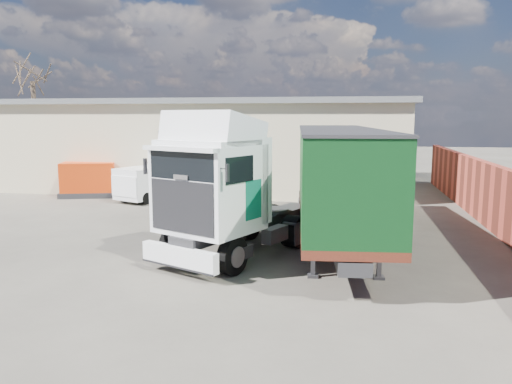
% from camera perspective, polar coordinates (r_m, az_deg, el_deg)
% --- Properties ---
extents(ground, '(120.00, 120.00, 0.00)m').
position_cam_1_polar(ground, '(16.85, -10.50, -6.47)').
color(ground, '#272520').
rests_on(ground, ground).
extents(warehouse, '(30.60, 12.60, 5.42)m').
position_cam_1_polar(warehouse, '(33.41, -10.46, 5.61)').
color(warehouse, beige).
rests_on(warehouse, ground).
extents(brick_boundary_wall, '(0.35, 26.00, 2.50)m').
position_cam_1_polar(brick_boundary_wall, '(22.11, 25.01, -0.23)').
color(brick_boundary_wall, maroon).
rests_on(brick_boundary_wall, ground).
extents(bare_tree, '(4.00, 4.00, 9.60)m').
position_cam_1_polar(bare_tree, '(42.68, -24.26, 12.71)').
color(bare_tree, '#382B21').
rests_on(bare_tree, ground).
extents(tractor_unit, '(5.04, 7.06, 4.52)m').
position_cam_1_polar(tractor_unit, '(15.18, -3.21, -0.66)').
color(tractor_unit, black).
rests_on(tractor_unit, ground).
extents(box_trailer, '(3.70, 12.08, 3.95)m').
position_cam_1_polar(box_trailer, '(17.24, 9.22, 2.06)').
color(box_trailer, '#2D2D30').
rests_on(box_trailer, ground).
extents(panel_van, '(3.22, 4.63, 1.76)m').
position_cam_1_polar(panel_van, '(26.76, -11.77, 1.07)').
color(panel_van, black).
rests_on(panel_van, ground).
extents(orange_skip, '(3.42, 2.68, 1.88)m').
position_cam_1_polar(orange_skip, '(28.80, -18.49, 1.15)').
color(orange_skip, '#2D2D30').
rests_on(orange_skip, ground).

